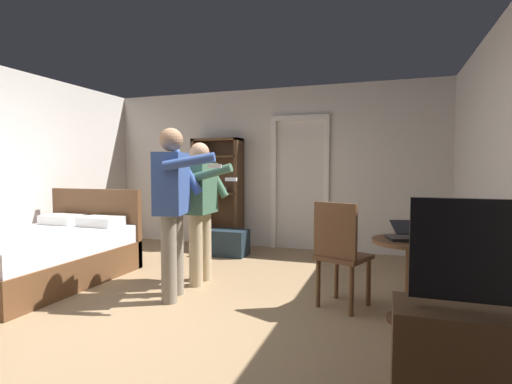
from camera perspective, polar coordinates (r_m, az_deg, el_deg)
ground_plane at (r=3.75m, az=-13.17°, el=-16.86°), size 6.86×6.86×0.00m
wall_back at (r=6.43m, az=1.78°, el=3.45°), size 5.74×0.12×2.59m
doorway_frame at (r=6.22m, az=6.41°, el=2.77°), size 0.93×0.08×2.13m
bed at (r=5.13m, az=-28.67°, el=-8.10°), size 1.40×1.95×1.02m
bookshelf at (r=6.51m, az=-5.54°, el=0.55°), size 0.82×0.32×1.78m
tv_flatscreen at (r=2.52m, az=32.43°, el=-19.38°), size 1.08×0.40×1.14m
side_table at (r=3.57m, az=21.69°, el=-10.14°), size 0.63×0.63×0.70m
laptop at (r=3.47m, az=21.54°, el=-5.78°), size 0.40×0.40×0.17m
bottle_on_table at (r=3.44m, az=24.22°, el=-5.09°), size 0.06×0.06×0.24m
wooden_chair at (r=3.69m, az=12.19°, el=-8.35°), size 0.55×0.55×0.99m
person_blue_shirt at (r=3.92m, az=-12.06°, el=-1.18°), size 0.77×0.63×1.69m
person_striped_shirt at (r=4.41m, az=-8.06°, el=-1.58°), size 0.68×0.58×1.58m
suitcase_dark at (r=5.87m, az=-4.12°, el=-7.40°), size 0.58×0.38×0.38m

